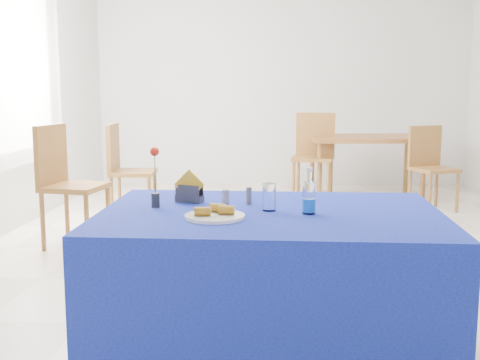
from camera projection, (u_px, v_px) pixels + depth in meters
name	position (u px, v px, depth m)	size (l,w,h in m)	color
floor	(277.00, 253.00, 4.90)	(7.00, 7.00, 0.00)	beige
room_shell	(280.00, 33.00, 4.63)	(7.00, 7.00, 7.00)	silver
window_pane	(16.00, 64.00, 5.62)	(0.04, 1.50, 1.60)	white
curtain	(23.00, 64.00, 5.62)	(0.04, 1.75, 1.85)	white
plate	(215.00, 216.00, 2.68)	(0.27, 0.27, 0.01)	white
drinking_glass	(269.00, 197.00, 2.83)	(0.06, 0.06, 0.13)	white
salt_shaker	(226.00, 198.00, 2.92)	(0.03, 0.03, 0.09)	gray
pepper_shaker	(249.00, 196.00, 2.99)	(0.03, 0.03, 0.09)	slate
blue_table	(270.00, 289.00, 2.88)	(1.60, 1.10, 0.76)	#0F1791
water_bottle	(309.00, 198.00, 2.76)	(0.06, 0.06, 0.21)	silver
napkin_holder	(189.00, 193.00, 3.05)	(0.16, 0.10, 0.17)	#39383E
rose_vase	(155.00, 179.00, 2.90)	(0.04, 0.04, 0.29)	#232328
oak_table	(366.00, 143.00, 7.24)	(1.41, 0.96, 0.76)	brown
chair_bg_left	(314.00, 150.00, 7.13)	(0.53, 0.53, 1.04)	brown
chair_bg_right	(430.00, 162.00, 6.58)	(0.54, 0.54, 0.92)	brown
chair_win_a	(64.00, 177.00, 5.04)	(0.53, 0.53, 1.03)	brown
chair_win_b	(124.00, 165.00, 6.07)	(0.46, 0.46, 0.98)	brown
banana_pieces	(216.00, 210.00, 2.68)	(0.18, 0.14, 0.04)	gold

